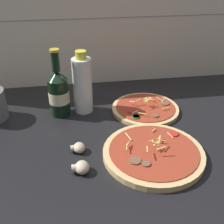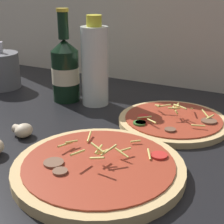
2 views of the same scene
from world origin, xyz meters
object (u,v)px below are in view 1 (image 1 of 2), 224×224
(oil_bottle, at_px, (82,85))
(mushroom_left, at_px, (78,148))
(mushroom_right, at_px, (81,167))
(beer_bottle, at_px, (59,92))
(pizza_far, at_px, (145,109))
(pizza_near, at_px, (153,153))

(oil_bottle, relative_size, mushroom_left, 5.33)
(oil_bottle, bearing_deg, mushroom_right, -95.06)
(beer_bottle, bearing_deg, mushroom_right, -80.34)
(mushroom_left, bearing_deg, oil_bottle, 82.48)
(pizza_far, distance_m, beer_bottle, 0.31)
(beer_bottle, height_order, oil_bottle, beer_bottle)
(pizza_far, xyz_separation_m, beer_bottle, (-0.30, 0.03, 0.08))
(pizza_near, bearing_deg, pizza_far, 80.15)
(pizza_far, height_order, mushroom_left, pizza_far)
(beer_bottle, height_order, mushroom_right, beer_bottle)
(pizza_far, distance_m, mushroom_left, 0.32)
(pizza_near, bearing_deg, beer_bottle, 132.54)
(pizza_far, bearing_deg, beer_bottle, 174.81)
(mushroom_left, bearing_deg, beer_bottle, 102.60)
(beer_bottle, relative_size, mushroom_right, 5.05)
(pizza_far, relative_size, mushroom_right, 5.17)
(pizza_near, distance_m, oil_bottle, 0.35)
(pizza_near, height_order, mushroom_left, pizza_near)
(pizza_near, distance_m, pizza_far, 0.26)
(pizza_near, xyz_separation_m, oil_bottle, (-0.18, 0.29, 0.09))
(beer_bottle, distance_m, oil_bottle, 0.09)
(mushroom_right, bearing_deg, pizza_near, 9.81)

